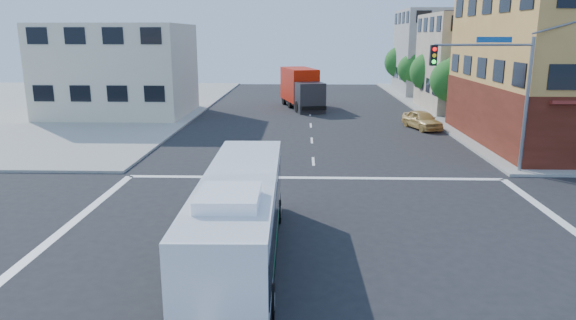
{
  "coord_description": "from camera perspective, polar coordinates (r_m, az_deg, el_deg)",
  "views": [
    {
      "loc": [
        -0.57,
        -15.65,
        7.1
      ],
      "look_at": [
        -1.19,
        4.46,
        2.17
      ],
      "focal_mm": 32.0,
      "sensor_mm": 36.0,
      "label": 1
    }
  ],
  "objects": [
    {
      "name": "street_tree_b",
      "position": [
        53.16,
        15.57,
        9.67
      ],
      "size": [
        3.8,
        3.8,
        5.79
      ],
      "color": "#392614",
      "rests_on": "ground"
    },
    {
      "name": "building_west",
      "position": [
        48.6,
        -18.27,
        9.45
      ],
      "size": [
        12.06,
        10.06,
        8.0
      ],
      "color": "beige",
      "rests_on": "ground"
    },
    {
      "name": "transit_bus",
      "position": [
        16.32,
        -5.32,
        -6.16
      ],
      "size": [
        2.56,
        10.75,
        3.17
      ],
      "rotation": [
        0.0,
        0.0,
        0.02
      ],
      "color": "black",
      "rests_on": "ground"
    },
    {
      "name": "building_east_far",
      "position": [
        66.04,
        17.54,
        11.34
      ],
      "size": [
        12.06,
        10.06,
        10.0
      ],
      "color": "#9D9C98",
      "rests_on": "ground"
    },
    {
      "name": "street_tree_a",
      "position": [
        45.46,
        17.91,
        8.69
      ],
      "size": [
        3.6,
        3.6,
        5.53
      ],
      "color": "#392614",
      "rests_on": "ground"
    },
    {
      "name": "building_east_near",
      "position": [
        52.7,
        21.57,
        10.01
      ],
      "size": [
        12.06,
        10.06,
        9.0
      ],
      "color": "#C7B298",
      "rests_on": "ground"
    },
    {
      "name": "street_tree_c",
      "position": [
        60.97,
        13.79,
        9.97
      ],
      "size": [
        3.4,
        3.4,
        5.29
      ],
      "color": "#392614",
      "rests_on": "ground"
    },
    {
      "name": "box_truck",
      "position": [
        50.9,
        1.54,
        7.87
      ],
      "size": [
        4.55,
        8.88,
        3.84
      ],
      "rotation": [
        0.0,
        0.0,
        0.26
      ],
      "color": "#232328",
      "rests_on": "ground"
    },
    {
      "name": "signal_mast_ne",
      "position": [
        28.06,
        22.13,
        8.45
      ],
      "size": [
        7.91,
        1.13,
        8.07
      ],
      "color": "slate",
      "rests_on": "ground"
    },
    {
      "name": "ground",
      "position": [
        17.19,
        3.57,
        -10.64
      ],
      "size": [
        120.0,
        120.0,
        0.0
      ],
      "primitive_type": "plane",
      "color": "black",
      "rests_on": "ground"
    },
    {
      "name": "parked_car",
      "position": [
        40.94,
        14.68,
        4.34
      ],
      "size": [
        2.78,
        4.46,
        1.42
      ],
      "primitive_type": "imported",
      "rotation": [
        0.0,
        0.0,
        0.29
      ],
      "color": "tan",
      "rests_on": "ground"
    },
    {
      "name": "street_tree_d",
      "position": [
        68.79,
        12.44,
        10.78
      ],
      "size": [
        4.0,
        4.0,
        6.03
      ],
      "color": "#392614",
      "rests_on": "ground"
    }
  ]
}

